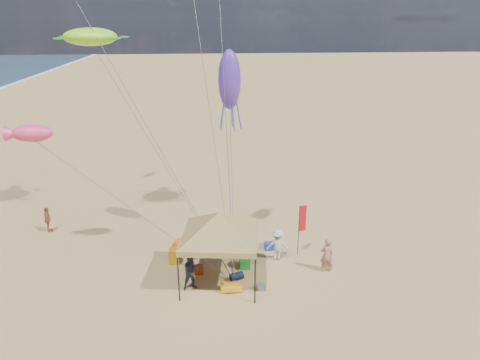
% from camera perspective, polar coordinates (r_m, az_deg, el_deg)
% --- Properties ---
extents(ground, '(280.00, 280.00, 0.00)m').
position_cam_1_polar(ground, '(20.03, 0.87, -13.81)').
color(ground, tan).
rests_on(ground, ground).
extents(canopy_tent, '(6.33, 6.33, 3.94)m').
position_cam_1_polar(canopy_tent, '(18.95, -2.69, -4.54)').
color(canopy_tent, black).
rests_on(canopy_tent, ground).
extents(feather_flag, '(0.39, 0.16, 2.70)m').
position_cam_1_polar(feather_flag, '(21.97, 7.97, -5.32)').
color(feather_flag, black).
rests_on(feather_flag, ground).
extents(cooler_red, '(0.54, 0.38, 0.38)m').
position_cam_1_polar(cooler_red, '(21.05, -5.53, -11.45)').
color(cooler_red, '#B12D0E').
rests_on(cooler_red, ground).
extents(cooler_blue, '(0.54, 0.38, 0.38)m').
position_cam_1_polar(cooler_blue, '(22.98, 3.88, -8.51)').
color(cooler_blue, '#1537AC').
rests_on(cooler_blue, ground).
extents(bag_navy, '(0.69, 0.54, 0.36)m').
position_cam_1_polar(bag_navy, '(20.51, -0.45, -12.33)').
color(bag_navy, black).
rests_on(bag_navy, ground).
extents(bag_orange, '(0.54, 0.69, 0.36)m').
position_cam_1_polar(bag_orange, '(23.41, -8.05, -8.12)').
color(bag_orange, '#F45F0D').
rests_on(bag_orange, ground).
extents(chair_green, '(0.50, 0.50, 0.70)m').
position_cam_1_polar(chair_green, '(21.32, 0.60, -10.41)').
color(chair_green, '#188429').
rests_on(chair_green, ground).
extents(chair_yellow, '(0.50, 0.50, 0.70)m').
position_cam_1_polar(chair_yellow, '(21.93, -8.54, -9.72)').
color(chair_yellow, gold).
rests_on(chair_yellow, ground).
extents(crate_grey, '(0.34, 0.30, 0.28)m').
position_cam_1_polar(crate_grey, '(19.89, 2.80, -13.63)').
color(crate_grey, gray).
rests_on(crate_grey, ground).
extents(beach_cart, '(0.90, 0.50, 0.24)m').
position_cam_1_polar(beach_cart, '(19.75, -1.12, -13.66)').
color(beach_cart, gold).
rests_on(beach_cart, ground).
extents(person_near_a, '(0.65, 0.45, 1.71)m').
position_cam_1_polar(person_near_a, '(21.17, 11.13, -9.50)').
color(person_near_a, '#A4725E').
rests_on(person_near_a, ground).
extents(person_near_b, '(0.98, 0.87, 1.70)m').
position_cam_1_polar(person_near_b, '(19.66, -6.26, -11.73)').
color(person_near_b, '#363C4A').
rests_on(person_near_b, ground).
extents(person_near_c, '(1.10, 0.71, 1.62)m').
position_cam_1_polar(person_near_c, '(21.81, 4.85, -8.36)').
color(person_near_c, beige).
rests_on(person_near_c, ground).
extents(person_far_a, '(0.53, 0.91, 1.46)m').
position_cam_1_polar(person_far_a, '(26.71, -23.60, -4.71)').
color(person_far_a, '#A44C3F').
rests_on(person_far_a, ground).
extents(turtle_kite, '(3.12, 2.73, 0.89)m').
position_cam_1_polar(turtle_kite, '(24.34, -18.77, 17.12)').
color(turtle_kite, '#A0FE1F').
rests_on(turtle_kite, ground).
extents(fish_kite, '(1.89, 1.05, 0.81)m').
position_cam_1_polar(fish_kite, '(22.26, -25.27, 5.49)').
color(fish_kite, '#FE3B76').
rests_on(fish_kite, ground).
extents(squid_kite, '(1.09, 1.09, 2.80)m').
position_cam_1_polar(squid_kite, '(21.25, -1.37, 12.80)').
color(squid_kite, '#5532B7').
rests_on(squid_kite, ground).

